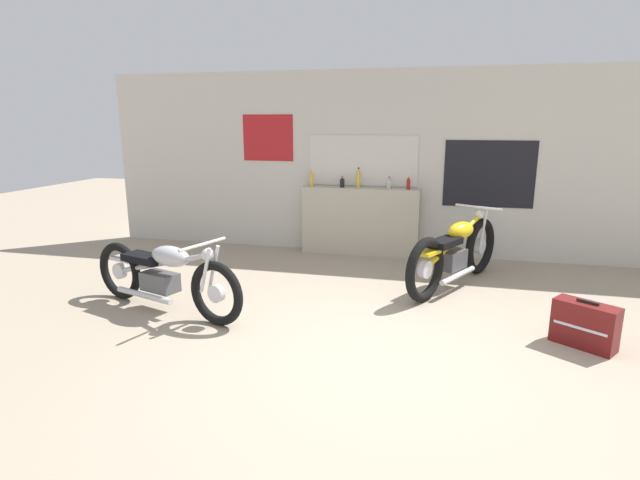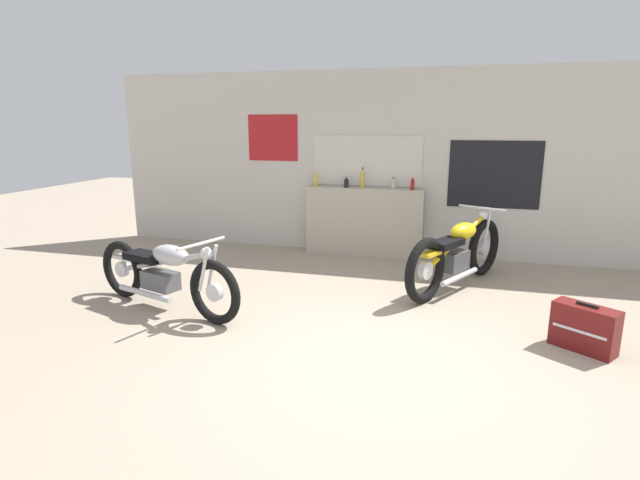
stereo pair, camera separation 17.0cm
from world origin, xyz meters
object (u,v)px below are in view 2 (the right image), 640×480
object	(u,v)px
bottle_rightmost	(412,184)
motorcycle_yellow	(457,253)
bottle_leftmost	(316,179)
bottle_left_center	(346,183)
hard_case_darkred	(584,328)
bottle_center	(363,179)
bottle_right_center	(393,184)
motorcycle_silver	(164,273)

from	to	relation	value
bottle_rightmost	motorcycle_yellow	world-z (taller)	bottle_rightmost
bottle_leftmost	bottle_left_center	world-z (taller)	bottle_leftmost
hard_case_darkred	motorcycle_yellow	bearing A→B (deg)	126.78
bottle_left_center	bottle_center	bearing A→B (deg)	5.68
bottle_right_center	motorcycle_yellow	xyz separation A→B (m)	(0.98, -1.29, -0.68)
bottle_left_center	bottle_right_center	distance (m)	0.72
bottle_left_center	bottle_center	world-z (taller)	bottle_center
bottle_right_center	bottle_leftmost	bearing A→B (deg)	-178.82
bottle_right_center	hard_case_darkred	bearing A→B (deg)	-52.98
bottle_rightmost	motorcycle_silver	distance (m)	3.82
bottle_leftmost	bottle_left_center	bearing A→B (deg)	2.22
bottle_rightmost	motorcycle_silver	world-z (taller)	bottle_rightmost
bottle_leftmost	bottle_rightmost	bearing A→B (deg)	-0.08
motorcycle_yellow	motorcycle_silver	xyz separation A→B (m)	(-3.09, -1.62, -0.03)
bottle_right_center	motorcycle_silver	world-z (taller)	bottle_right_center
bottle_center	bottle_right_center	world-z (taller)	bottle_center
bottle_left_center	bottle_right_center	xyz separation A→B (m)	(0.72, 0.01, 0.00)
bottle_leftmost	bottle_center	size ratio (longest dim) A/B	0.84
bottle_left_center	bottle_center	distance (m)	0.26
bottle_rightmost	hard_case_darkred	distance (m)	3.45
bottle_right_center	hard_case_darkred	size ratio (longest dim) A/B	0.31
bottle_center	bottle_right_center	xyz separation A→B (m)	(0.47, -0.02, -0.06)
bottle_leftmost	bottle_center	distance (m)	0.73
bottle_center	bottle_rightmost	size ratio (longest dim) A/B	1.51
bottle_left_center	bottle_rightmost	xyz separation A→B (m)	(1.01, -0.02, 0.02)
bottle_center	hard_case_darkred	world-z (taller)	bottle_center
bottle_right_center	bottle_rightmost	xyz separation A→B (m)	(0.29, -0.03, 0.01)
bottle_rightmost	bottle_leftmost	bearing A→B (deg)	179.92
bottle_leftmost	hard_case_darkred	world-z (taller)	bottle_leftmost
bottle_center	motorcycle_silver	xyz separation A→B (m)	(-1.64, -2.93, -0.77)
bottle_right_center	motorcycle_silver	size ratio (longest dim) A/B	0.09
motorcycle_yellow	motorcycle_silver	size ratio (longest dim) A/B	0.96
bottle_right_center	bottle_rightmost	world-z (taller)	bottle_rightmost
bottle_center	hard_case_darkred	distance (m)	3.95
bottle_center	bottle_right_center	distance (m)	0.48
hard_case_darkred	bottle_rightmost	bearing A→B (deg)	123.34
motorcycle_silver	bottle_rightmost	bearing A→B (deg)	50.23
bottle_leftmost	motorcycle_silver	distance (m)	3.12
bottle_center	motorcycle_silver	size ratio (longest dim) A/B	0.15
motorcycle_silver	hard_case_darkred	bearing A→B (deg)	1.43
bottle_center	bottle_rightmost	bearing A→B (deg)	-3.41
bottle_left_center	motorcycle_yellow	size ratio (longest dim) A/B	0.08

